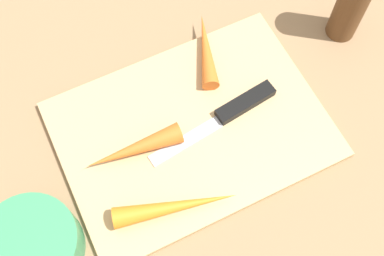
% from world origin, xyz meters
% --- Properties ---
extents(ground_plane, '(1.40, 1.40, 0.00)m').
position_xyz_m(ground_plane, '(0.00, 0.00, 0.00)').
color(ground_plane, '#8C6D4C').
extents(cutting_board, '(0.36, 0.26, 0.01)m').
position_xyz_m(cutting_board, '(0.00, 0.00, 0.01)').
color(cutting_board, tan).
rests_on(cutting_board, ground_plane).
extents(knife, '(0.20, 0.04, 0.01)m').
position_xyz_m(knife, '(-0.07, 0.00, 0.02)').
color(knife, '#B7B7BC').
rests_on(knife, cutting_board).
extents(carrot_longest, '(0.16, 0.07, 0.03)m').
position_xyz_m(carrot_longest, '(0.07, 0.09, 0.03)').
color(carrot_longest, orange).
rests_on(carrot_longest, cutting_board).
extents(carrot_shortest, '(0.07, 0.12, 0.02)m').
position_xyz_m(carrot_shortest, '(-0.07, -0.10, 0.02)').
color(carrot_shortest, orange).
rests_on(carrot_shortest, cutting_board).
extents(carrot_medium, '(0.13, 0.04, 0.03)m').
position_xyz_m(carrot_medium, '(0.08, -0.00, 0.03)').
color(carrot_medium, orange).
rests_on(carrot_medium, cutting_board).
extents(small_bowl, '(0.12, 0.12, 0.05)m').
position_xyz_m(small_bowl, '(0.25, 0.06, 0.03)').
color(small_bowl, '#388C59').
rests_on(small_bowl, ground_plane).
extents(pepper_grinder, '(0.04, 0.04, 0.14)m').
position_xyz_m(pepper_grinder, '(-0.28, -0.05, 0.07)').
color(pepper_grinder, brown).
rests_on(pepper_grinder, ground_plane).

